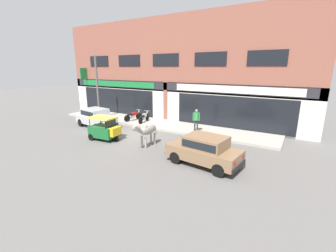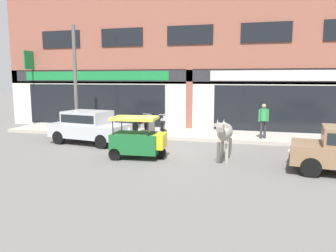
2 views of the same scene
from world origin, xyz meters
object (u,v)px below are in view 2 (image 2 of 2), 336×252
at_px(pedestrian, 264,117).
at_px(utility_pole, 75,79).
at_px(motorcycle_0, 141,124).
at_px(auto_rickshaw, 138,140).
at_px(car_0, 89,125).
at_px(motorcycle_1, 163,125).
at_px(cow, 225,133).

xyz_separation_m(pedestrian, utility_pole, (-9.31, -0.45, 1.72)).
bearing_deg(utility_pole, motorcycle_0, 13.95).
height_order(auto_rickshaw, pedestrian, pedestrian).
height_order(car_0, motorcycle_1, car_0).
distance_m(cow, motorcycle_1, 5.56).
bearing_deg(motorcycle_0, pedestrian, -3.35).
distance_m(cow, car_0, 6.39).
bearing_deg(pedestrian, motorcycle_1, 176.06).
xyz_separation_m(motorcycle_0, pedestrian, (6.07, -0.35, 0.60)).
xyz_separation_m(auto_rickshaw, pedestrian, (4.49, 4.38, 0.48)).
bearing_deg(utility_pole, pedestrian, 2.76).
height_order(car_0, motorcycle_0, car_0).
xyz_separation_m(motorcycle_1, utility_pole, (-4.42, -0.79, 2.32)).
height_order(cow, car_0, cow).
bearing_deg(car_0, auto_rickshaw, -32.93).
relative_size(cow, motorcycle_0, 1.21).
relative_size(cow, car_0, 0.57).
bearing_deg(cow, utility_pole, 156.04).
distance_m(auto_rickshaw, utility_pole, 6.60).
height_order(motorcycle_1, pedestrian, pedestrian).
bearing_deg(car_0, utility_pole, 131.95).
distance_m(motorcycle_0, utility_pole, 4.06).
bearing_deg(utility_pole, motorcycle_1, 10.09).
relative_size(car_0, auto_rickshaw, 1.85).
distance_m(car_0, motorcycle_1, 3.83).
bearing_deg(motorcycle_0, motorcycle_1, -0.86).
distance_m(auto_rickshaw, motorcycle_0, 4.99).
bearing_deg(cow, car_0, 165.57).
height_order(auto_rickshaw, utility_pole, utility_pole).
relative_size(pedestrian, utility_pole, 0.30).
height_order(cow, auto_rickshaw, cow).
bearing_deg(car_0, pedestrian, 17.42).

